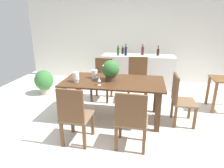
{
  "coord_description": "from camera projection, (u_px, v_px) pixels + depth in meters",
  "views": [
    {
      "loc": [
        0.58,
        -3.54,
        1.88
      ],
      "look_at": [
        -0.04,
        0.01,
        0.67
      ],
      "focal_mm": 31.24,
      "sensor_mm": 36.0,
      "label": 1
    }
  ],
  "objects": [
    {
      "name": "wine_bottle_green",
      "position": [
        143.0,
        51.0,
        5.28
      ],
      "size": [
        0.07,
        0.07,
        0.3
      ],
      "color": "#511E28",
      "rests_on": "kitchen_counter"
    },
    {
      "name": "potted_plant_floor",
      "position": [
        44.0,
        81.0,
        5.03
      ],
      "size": [
        0.47,
        0.47,
        0.64
      ],
      "color": "#9E9384",
      "rests_on": "ground"
    },
    {
      "name": "wine_bottle_amber",
      "position": [
        126.0,
        51.0,
        5.22
      ],
      "size": [
        0.07,
        0.07,
        0.31
      ],
      "color": "#0F1E38",
      "rests_on": "kitchen_counter"
    },
    {
      "name": "chair_far_left",
      "position": [
        103.0,
        77.0,
        4.73
      ],
      "size": [
        0.5,
        0.5,
        0.98
      ],
      "rotation": [
        0.0,
        0.0,
        -0.07
      ],
      "color": "brown",
      "rests_on": "ground"
    },
    {
      "name": "back_wall",
      "position": [
        128.0,
        39.0,
        6.02
      ],
      "size": [
        6.4,
        0.1,
        2.6
      ],
      "primitive_type": "cube",
      "color": "silver",
      "rests_on": "ground"
    },
    {
      "name": "wine_glass",
      "position": [
        99.0,
        80.0,
        3.39
      ],
      "size": [
        0.07,
        0.07,
        0.14
      ],
      "color": "silver",
      "rests_on": "dining_table"
    },
    {
      "name": "kitchen_counter",
      "position": [
        138.0,
        72.0,
        5.43
      ],
      "size": [
        1.96,
        0.55,
        0.94
      ],
      "primitive_type": "cube",
      "color": "silver",
      "rests_on": "ground"
    },
    {
      "name": "chair_foot_end",
      "position": [
        179.0,
        97.0,
        3.56
      ],
      "size": [
        0.42,
        0.48,
        0.94
      ],
      "rotation": [
        0.0,
        0.0,
        1.6
      ],
      "color": "brown",
      "rests_on": "ground"
    },
    {
      "name": "chair_far_right",
      "position": [
        138.0,
        78.0,
        4.58
      ],
      "size": [
        0.51,
        0.46,
        1.04
      ],
      "rotation": [
        0.0,
        0.0,
        0.08
      ],
      "color": "brown",
      "rests_on": "ground"
    },
    {
      "name": "wine_bottle_dark",
      "position": [
        123.0,
        51.0,
        5.45
      ],
      "size": [
        0.07,
        0.07,
        0.23
      ],
      "color": "black",
      "rests_on": "kitchen_counter"
    },
    {
      "name": "crystal_vase_center_near",
      "position": [
        95.0,
        73.0,
        3.8
      ],
      "size": [
        0.12,
        0.12,
        0.17
      ],
      "color": "silver",
      "rests_on": "dining_table"
    },
    {
      "name": "flower_centerpiece",
      "position": [
        110.0,
        70.0,
        3.62
      ],
      "size": [
        0.33,
        0.33,
        0.39
      ],
      "color": "#4C3828",
      "rests_on": "dining_table"
    },
    {
      "name": "chair_near_right",
      "position": [
        131.0,
        119.0,
        2.8
      ],
      "size": [
        0.5,
        0.44,
        0.93
      ],
      "rotation": [
        0.0,
        0.0,
        3.1
      ],
      "color": "brown",
      "rests_on": "ground"
    },
    {
      "name": "dining_table",
      "position": [
        113.0,
        87.0,
        3.72
      ],
      "size": [
        1.9,
        0.98,
        0.77
      ],
      "color": "#4C2D19",
      "rests_on": "ground"
    },
    {
      "name": "ground_plane",
      "position": [
        114.0,
        115.0,
        4.0
      ],
      "size": [
        7.04,
        7.04,
        0.0
      ],
      "primitive_type": "plane",
      "color": "silver"
    },
    {
      "name": "wine_bottle_clear",
      "position": [
        118.0,
        51.0,
        5.24
      ],
      "size": [
        0.06,
        0.06,
        0.27
      ],
      "color": "#194C1E",
      "rests_on": "kitchen_counter"
    },
    {
      "name": "wine_bottle_tall",
      "position": [
        158.0,
        52.0,
        5.21
      ],
      "size": [
        0.07,
        0.07,
        0.27
      ],
      "color": "black",
      "rests_on": "kitchen_counter"
    },
    {
      "name": "crystal_vase_left",
      "position": [
        76.0,
        76.0,
        3.58
      ],
      "size": [
        0.12,
        0.12,
        0.18
      ],
      "color": "silver",
      "rests_on": "dining_table"
    },
    {
      "name": "chair_near_left",
      "position": [
        74.0,
        114.0,
        2.93
      ],
      "size": [
        0.45,
        0.49,
        0.96
      ],
      "rotation": [
        0.0,
        0.0,
        3.1
      ],
      "color": "brown",
      "rests_on": "ground"
    }
  ]
}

